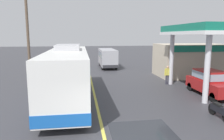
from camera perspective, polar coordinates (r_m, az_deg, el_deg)
ground at (r=26.93m, az=-6.22°, el=-0.05°), size 120.00×120.00×0.00m
lane_divider_stripe at (r=22.01m, az=-5.74°, el=-2.12°), size 0.16×50.00×0.01m
wet_puddle_patch at (r=9.76m, az=8.76°, el=-17.16°), size 2.86×3.54×0.01m
coach_bus_main at (r=14.47m, az=-11.67°, el=-1.32°), size 2.60×11.04×3.69m
gas_station_roadside at (r=22.50m, az=22.75°, el=4.20°), size 9.10×11.95×5.10m
car_at_pump at (r=17.08m, az=24.71°, el=-2.79°), size 1.70×4.20×1.82m
minibus_opposing_lane at (r=29.04m, az=-1.23°, el=3.61°), size 2.04×6.13×2.44m
motorcycle_parked_forecourt at (r=12.70m, az=26.62°, el=-9.56°), size 0.55×1.80×0.92m
pedestrian_near_pump at (r=19.61m, az=14.54°, el=-1.01°), size 0.55×0.22×1.66m
car_trailing_behind_bus at (r=34.00m, az=-10.40°, el=3.51°), size 1.70×4.20×1.82m
utility_pole_roadside at (r=20.99m, az=-21.51°, el=9.06°), size 1.80×0.24×8.61m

